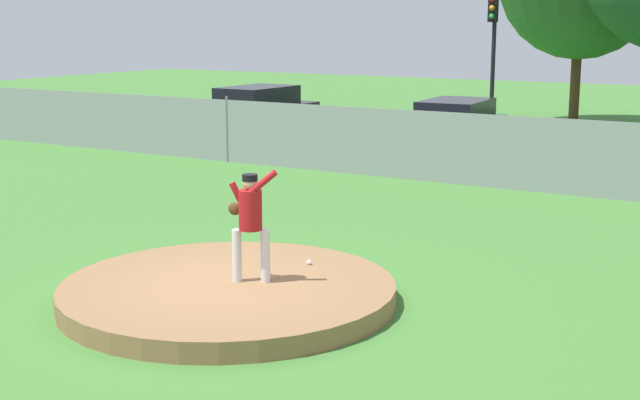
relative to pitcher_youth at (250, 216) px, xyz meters
name	(u,v)px	position (x,y,z in m)	size (l,w,h in m)	color
ground_plane	(412,219)	(-0.23, 5.79, -1.20)	(80.00, 80.00, 0.00)	#427A33
asphalt_strip	(541,161)	(-0.23, 14.29, -1.20)	(44.00, 7.00, 0.01)	#2B2B2D
pitchers_mound	(228,292)	(-0.23, -0.21, -1.06)	(4.62, 4.62, 0.28)	olive
pitcher_youth	(250,216)	(0.00, 0.00, 0.00)	(0.81, 0.32, 1.59)	silver
baseball	(309,262)	(0.25, 1.13, -0.89)	(0.07, 0.07, 0.07)	white
chainlink_fence	(485,151)	(-0.23, 9.79, -0.35)	(37.02, 0.07, 1.80)	gray
parked_car_navy	(455,127)	(-2.86, 14.43, -0.45)	(2.09, 4.66, 1.56)	#161E4C
parked_car_charcoal	(258,114)	(-9.55, 14.04, -0.37)	(1.95, 4.78, 1.72)	#232328
traffic_light_near	(493,40)	(-3.28, 18.53, 1.99)	(0.28, 0.46, 4.65)	black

